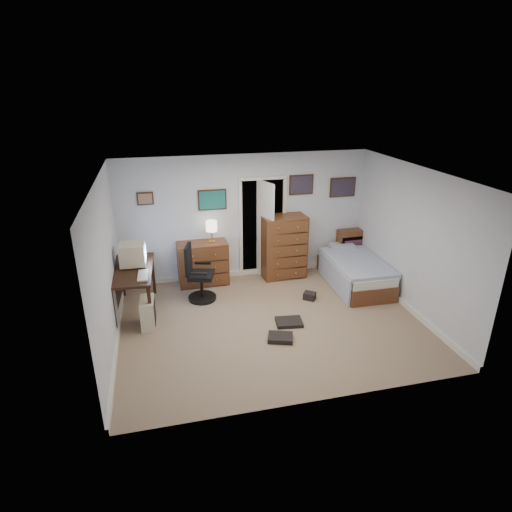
{
  "coord_description": "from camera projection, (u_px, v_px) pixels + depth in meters",
  "views": [
    {
      "loc": [
        -1.7,
        -6.03,
        3.76
      ],
      "look_at": [
        -0.19,
        0.3,
        1.1
      ],
      "focal_mm": 30.0,
      "sensor_mm": 36.0,
      "label": 1
    }
  ],
  "objects": [
    {
      "name": "floor",
      "position": [
        271.0,
        322.0,
        7.22
      ],
      "size": [
        5.0,
        4.0,
        0.02
      ],
      "primitive_type": "cube",
      "color": "tan",
      "rests_on": "ground"
    },
    {
      "name": "wall_posters",
      "position": [
        273.0,
        191.0,
        8.46
      ],
      "size": [
        4.38,
        0.04,
        0.6
      ],
      "color": "#331E11",
      "rests_on": "floor"
    },
    {
      "name": "bed",
      "position": [
        354.0,
        271.0,
        8.45
      ],
      "size": [
        1.01,
        1.84,
        0.6
      ],
      "rotation": [
        0.0,
        0.0,
        -0.02
      ],
      "color": "brown",
      "rests_on": "floor"
    },
    {
      "name": "doorway",
      "position": [
        259.0,
        224.0,
        8.96
      ],
      "size": [
        0.96,
        1.12,
        2.05
      ],
      "color": "black",
      "rests_on": "floor"
    },
    {
      "name": "media_stack",
      "position": [
        130.0,
        268.0,
        8.34
      ],
      "size": [
        0.16,
        0.16,
        0.76
      ],
      "primitive_type": "cube",
      "rotation": [
        0.0,
        0.0,
        0.03
      ],
      "color": "maroon",
      "rests_on": "floor"
    },
    {
      "name": "pc_tower",
      "position": [
        148.0,
        313.0,
        7.01
      ],
      "size": [
        0.25,
        0.47,
        0.49
      ],
      "rotation": [
        0.0,
        0.0,
        -0.05
      ],
      "color": "beige",
      "rests_on": "floor"
    },
    {
      "name": "low_dresser",
      "position": [
        203.0,
        263.0,
        8.46
      ],
      "size": [
        0.98,
        0.51,
        0.86
      ],
      "primitive_type": "cube",
      "rotation": [
        0.0,
        0.0,
        0.02
      ],
      "color": "brown",
      "rests_on": "floor"
    },
    {
      "name": "office_chair",
      "position": [
        198.0,
        279.0,
        7.82
      ],
      "size": [
        0.64,
        0.64,
        1.07
      ],
      "rotation": [
        0.0,
        0.0,
        -0.28
      ],
      "color": "black",
      "rests_on": "floor"
    },
    {
      "name": "floor_clutter",
      "position": [
        291.0,
        321.0,
        7.15
      ],
      "size": [
        1.28,
        1.51,
        0.14
      ],
      "rotation": [
        0.0,
        0.0,
        -0.11
      ],
      "color": "black",
      "rests_on": "floor"
    },
    {
      "name": "crt_monitor",
      "position": [
        133.0,
        254.0,
        7.3
      ],
      "size": [
        0.44,
        0.41,
        0.39
      ],
      "rotation": [
        0.0,
        0.0,
        -0.05
      ],
      "color": "beige",
      "rests_on": "computer_desk"
    },
    {
      "name": "headboard_bookcase",
      "position": [
        358.0,
        247.0,
        9.25
      ],
      "size": [
        0.95,
        0.27,
        0.85
      ],
      "rotation": [
        0.0,
        0.0,
        0.03
      ],
      "color": "brown",
      "rests_on": "floor"
    },
    {
      "name": "tall_dresser",
      "position": [
        283.0,
        247.0,
        8.71
      ],
      "size": [
        0.91,
        0.57,
        1.29
      ],
      "primitive_type": "cube",
      "rotation": [
        0.0,
        0.0,
        0.06
      ],
      "color": "brown",
      "rests_on": "floor"
    },
    {
      "name": "table_lamp",
      "position": [
        212.0,
        227.0,
        8.22
      ],
      "size": [
        0.22,
        0.22,
        0.42
      ],
      "rotation": [
        0.0,
        0.0,
        0.02
      ],
      "color": "gold",
      "rests_on": "low_dresser"
    },
    {
      "name": "computer_desk",
      "position": [
        128.0,
        279.0,
        7.3
      ],
      "size": [
        0.73,
        1.45,
        0.82
      ],
      "rotation": [
        0.0,
        0.0,
        -0.05
      ],
      "color": "black",
      "rests_on": "floor"
    },
    {
      "name": "keyboard",
      "position": [
        143.0,
        275.0,
        6.96
      ],
      "size": [
        0.19,
        0.45,
        0.03
      ],
      "primitive_type": "cube",
      "rotation": [
        0.0,
        0.0,
        -0.05
      ],
      "color": "beige",
      "rests_on": "computer_desk"
    }
  ]
}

